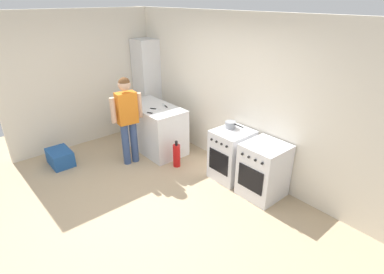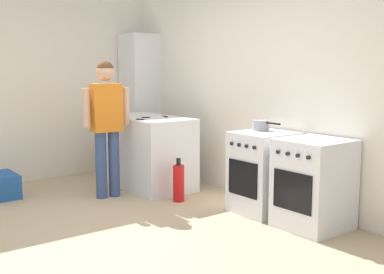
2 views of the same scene
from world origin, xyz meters
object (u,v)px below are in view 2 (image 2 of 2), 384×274
Objects in this scene: knife_paring at (148,118)px; knife_utility at (164,116)px; oven_right at (314,184)px; knife_carving at (147,120)px; oven_left at (264,172)px; larder_cabinet at (140,103)px; recycling_crate_lower at (0,186)px; fire_extinguisher at (179,183)px; pot at (261,125)px; person at (106,118)px.

knife_paring is 0.25m from knife_utility.
knife_carving is at bearing -163.35° from oven_right.
oven_left is 0.42× the size of larder_cabinet.
larder_cabinet is at bearing 99.47° from recycling_crate_lower.
pot is at bearing 35.68° from fire_extinguisher.
oven_left is at bearing 23.95° from knife_carving.
pot is at bearing 28.31° from knife_carving.
oven_left is 0.53× the size of person.
oven_left is 1.91m from person.
oven_left reaches higher than recycling_crate_lower.
person is at bearing -140.32° from fire_extinguisher.
knife_paring and knife_carving have the same top height.
pot reaches higher than fire_extinguisher.
person is 1.12m from fire_extinguisher.
knife_paring is 0.12× the size of person.
oven_left is 1.01m from fire_extinguisher.
knife_carving reaches higher than recycling_crate_lower.
knife_paring is at bearing -160.37° from pot.
pot reaches higher than knife_carving.
person is at bearing 53.44° from recycling_crate_lower.
oven_left is 3.41× the size of knife_utility.
fire_extinguisher is 0.96× the size of recycling_crate_lower.
fire_extinguisher is at bearing -18.05° from larder_cabinet.
recycling_crate_lower is at bearing -135.81° from pot.
oven_left is 4.53× the size of knife_paring.
knife_carving is at bearing -34.95° from knife_paring.
knife_utility reaches higher than recycling_crate_lower.
larder_cabinet is (-1.08, 0.30, 0.10)m from knife_utility.
fire_extinguisher is (0.68, -0.03, -0.69)m from knife_paring.
larder_cabinet reaches higher than oven_left.
larder_cabinet is at bearing 134.77° from person.
larder_cabinet reaches higher than knife_utility.
fire_extinguisher is (0.47, 0.12, -0.69)m from knife_carving.
oven_right is at bearing 11.50° from knife_paring.
oven_right is 2.73× the size of knife_carving.
pot is at bearing 37.61° from person.
pot is at bearing 10.07° from knife_utility.
pot is 1.79m from person.
knife_carving reaches higher than oven_left.
knife_utility is at bearing -169.93° from pot.
oven_left is at bearing -2.21° from larder_cabinet.
recycling_crate_lower is 2.35m from larder_cabinet.
knife_utility is (-0.24, 0.40, 0.00)m from knife_carving.
larder_cabinet reaches higher than knife_paring.
knife_paring is 1.24m from larder_cabinet.
recycling_crate_lower is (-2.29, -2.05, -0.29)m from oven_left.
knife_paring reaches higher than fire_extinguisher.
pot is 3.13m from recycling_crate_lower.
recycling_crate_lower is (-0.95, -1.46, -0.76)m from knife_carving.
knife_utility is (-2.22, -0.20, 0.48)m from oven_right.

